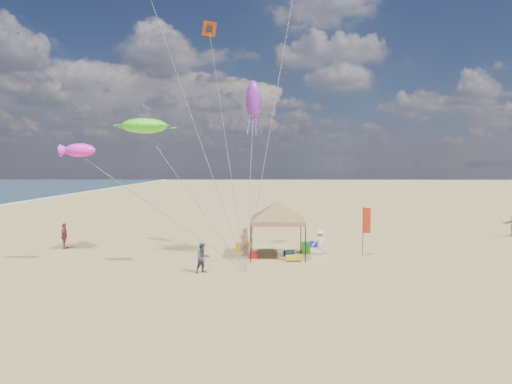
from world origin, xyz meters
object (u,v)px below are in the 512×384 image
at_px(cooler_blue, 313,244).
at_px(chair_green, 306,248).
at_px(person_near_a, 244,242).
at_px(person_near_b, 203,258).
at_px(chair_yellow, 240,247).
at_px(person_near_c, 320,242).
at_px(feather_flag, 366,223).
at_px(person_far_a, 64,236).
at_px(canopy_tent, 277,204).
at_px(cooler_red, 253,255).
at_px(beach_cart, 294,258).

distance_m(cooler_blue, chair_green, 2.28).
height_order(person_near_a, person_near_b, person_near_a).
relative_size(chair_yellow, person_near_b, 0.45).
bearing_deg(person_near_c, feather_flag, 157.96).
height_order(chair_green, person_far_a, person_far_a).
relative_size(canopy_tent, feather_flag, 2.05).
relative_size(cooler_blue, chair_green, 0.77).
bearing_deg(person_near_b, cooler_blue, 12.66).
height_order(canopy_tent, person_near_a, canopy_tent).
distance_m(chair_yellow, person_near_b, 5.50).
xyz_separation_m(cooler_red, person_far_a, (-12.47, 2.85, 0.67)).
bearing_deg(beach_cart, feather_flag, 14.66).
xyz_separation_m(cooler_blue, chair_green, (-0.71, -2.16, 0.16)).
height_order(cooler_red, chair_yellow, chair_yellow).
relative_size(chair_green, beach_cart, 0.78).
relative_size(cooler_blue, person_near_a, 0.31).
xyz_separation_m(canopy_tent, person_near_c, (2.66, 0.74, -2.43)).
xyz_separation_m(cooler_blue, person_far_a, (-16.47, -0.90, 0.67)).
bearing_deg(beach_cart, chair_green, 68.20).
relative_size(feather_flag, person_near_c, 1.95).
height_order(cooler_red, person_far_a, person_far_a).
xyz_separation_m(cooler_blue, person_near_b, (-6.49, -7.36, 0.59)).
bearing_deg(person_near_b, chair_yellow, 36.57).
distance_m(beach_cart, person_near_a, 3.33).
distance_m(chair_green, person_near_c, 1.04).
relative_size(feather_flag, chair_green, 4.35).
bearing_deg(person_near_b, beach_cart, -5.12).
height_order(chair_yellow, person_near_b, person_near_b).
bearing_deg(cooler_blue, cooler_red, -136.90).
relative_size(chair_green, person_near_c, 0.45).
height_order(feather_flag, person_near_c, feather_flag).
bearing_deg(person_near_c, person_near_b, 28.38).
bearing_deg(chair_yellow, person_near_c, -5.74).
xyz_separation_m(person_near_a, person_far_a, (-11.93, 2.09, -0.01)).
bearing_deg(chair_yellow, chair_green, -0.34).
relative_size(chair_yellow, person_near_c, 0.45).
bearing_deg(person_near_b, person_near_a, 30.04).
height_order(person_near_b, person_far_a, person_far_a).
relative_size(cooler_blue, person_far_a, 0.32).
bearing_deg(feather_flag, canopy_tent, -179.54).
bearing_deg(chair_yellow, beach_cart, -36.01).
height_order(canopy_tent, person_far_a, canopy_tent).
bearing_deg(chair_yellow, person_far_a, 173.94).
height_order(canopy_tent, feather_flag, canopy_tent).
distance_m(canopy_tent, beach_cart, 3.34).
height_order(canopy_tent, beach_cart, canopy_tent).
distance_m(canopy_tent, cooler_blue, 5.20).
bearing_deg(chair_yellow, person_near_b, -107.52).
height_order(canopy_tent, chair_green, canopy_tent).
bearing_deg(person_far_a, beach_cart, -112.79).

